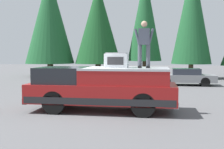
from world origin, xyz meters
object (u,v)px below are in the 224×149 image
object	(u,v)px
compressor_unit	(117,60)
parked_car_grey	(185,77)
person_on_truck_bed	(144,43)
pickup_truck	(102,88)
parked_car_maroon	(102,77)

from	to	relation	value
compressor_unit	parked_car_grey	size ratio (longest dim) A/B	0.20
compressor_unit	person_on_truck_bed	size ratio (longest dim) A/B	0.50
pickup_truck	parked_car_grey	size ratio (longest dim) A/B	1.35
compressor_unit	parked_car_maroon	xyz separation A→B (m)	(8.58, 2.24, -1.35)
pickup_truck	compressor_unit	size ratio (longest dim) A/B	6.60
pickup_truck	person_on_truck_bed	size ratio (longest dim) A/B	3.28
pickup_truck	person_on_truck_bed	distance (m)	2.30
compressor_unit	person_on_truck_bed	bearing A→B (deg)	-95.85
parked_car_grey	pickup_truck	bearing A→B (deg)	156.91
pickup_truck	person_on_truck_bed	world-z (taller)	person_on_truck_bed
parked_car_grey	parked_car_maroon	xyz separation A→B (m)	(-0.90, 5.70, 0.00)
pickup_truck	compressor_unit	bearing A→B (deg)	-96.77
pickup_truck	parked_car_maroon	distance (m)	8.68
pickup_truck	person_on_truck_bed	bearing A→B (deg)	-96.17
person_on_truck_bed	parked_car_maroon	bearing A→B (deg)	20.56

